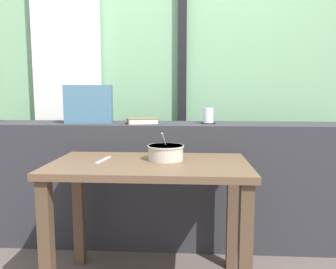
# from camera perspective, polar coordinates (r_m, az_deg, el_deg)

# --- Properties ---
(outdoor_backdrop) EXTENTS (4.80, 0.08, 2.80)m
(outdoor_backdrop) POSITION_cam_1_polar(r_m,az_deg,el_deg) (2.87, 0.81, 14.04)
(outdoor_backdrop) COLOR #7AAD7F
(outdoor_backdrop) RESTS_ON ground
(curtain_left_panel) EXTENTS (0.56, 0.06, 2.50)m
(curtain_left_panel) POSITION_cam_1_polar(r_m,az_deg,el_deg) (2.94, -16.86, 10.65)
(curtain_left_panel) COLOR white
(curtain_left_panel) RESTS_ON ground
(window_divider_post) EXTENTS (0.07, 0.05, 2.60)m
(window_divider_post) POSITION_cam_1_polar(r_m,az_deg,el_deg) (2.79, 2.45, 12.17)
(window_divider_post) COLOR black
(window_divider_post) RESTS_ON ground
(dark_console_ledge) EXTENTS (2.80, 0.39, 0.85)m
(dark_console_ledge) POSITION_cam_1_polar(r_m,az_deg,el_deg) (2.38, 0.10, -8.28)
(dark_console_ledge) COLOR #2D2D33
(dark_console_ledge) RESTS_ON ground
(breakfast_table) EXTENTS (1.03, 0.57, 0.70)m
(breakfast_table) POSITION_cam_1_polar(r_m,az_deg,el_deg) (1.78, -3.17, -8.76)
(breakfast_table) COLOR brown
(breakfast_table) RESTS_ON ground
(coaster_square) EXTENTS (0.10, 0.10, 0.00)m
(coaster_square) POSITION_cam_1_polar(r_m,az_deg,el_deg) (2.29, 6.87, 1.95)
(coaster_square) COLOR black
(coaster_square) RESTS_ON dark_console_ledge
(juice_glass) EXTENTS (0.07, 0.07, 0.10)m
(juice_glass) POSITION_cam_1_polar(r_m,az_deg,el_deg) (2.29, 6.89, 3.18)
(juice_glass) COLOR white
(juice_glass) RESTS_ON coaster_square
(closed_book) EXTENTS (0.23, 0.20, 0.04)m
(closed_book) POSITION_cam_1_polar(r_m,az_deg,el_deg) (2.27, -4.48, 2.33)
(closed_book) COLOR brown
(closed_book) RESTS_ON dark_console_ledge
(throw_pillow) EXTENTS (0.34, 0.18, 0.26)m
(throw_pillow) POSITION_cam_1_polar(r_m,az_deg,el_deg) (2.39, -13.36, 5.08)
(throw_pillow) COLOR #426B84
(throw_pillow) RESTS_ON dark_console_ledge
(soup_bowl) EXTENTS (0.20, 0.20, 0.15)m
(soup_bowl) POSITION_cam_1_polar(r_m,az_deg,el_deg) (1.80, -0.39, -3.16)
(soup_bowl) COLOR #BCB7A8
(soup_bowl) RESTS_ON breakfast_table
(fork_utensil) EXTENTS (0.04, 0.17, 0.01)m
(fork_utensil) POSITION_cam_1_polar(r_m,az_deg,el_deg) (1.83, -10.96, -4.25)
(fork_utensil) COLOR silver
(fork_utensil) RESTS_ON breakfast_table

